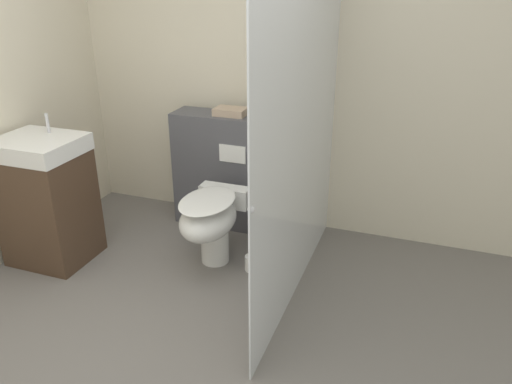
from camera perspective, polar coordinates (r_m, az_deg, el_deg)
The scene contains 9 objects.
ground_plane at distance 2.89m, azimuth -13.75°, elevation -20.49°, with size 12.00×12.00×0.00m, color slate.
wall_back at distance 4.05m, azimuth 1.03°, elevation 13.35°, with size 8.00×0.06×2.50m.
partition_panel at distance 4.10m, azimuth -1.88°, elevation 2.25°, with size 1.10×0.29×0.96m.
shower_glass at distance 3.06m, azimuth 5.30°, elevation 5.62°, with size 0.04×1.85×2.08m.
toilet at distance 3.59m, azimuth -5.16°, elevation -3.19°, with size 0.38×0.64×0.55m.
sink_vanity at distance 3.92m, azimuth -22.75°, elevation -0.85°, with size 0.57×0.50×1.08m.
hair_drier at distance 3.79m, azimuth 2.76°, elevation 9.65°, with size 0.20×0.06×0.14m.
folded_towel at distance 3.97m, azimuth -2.91°, elevation 9.16°, with size 0.25×0.17×0.06m.
spare_toilet_roll at distance 3.65m, azimuth -0.45°, elevation -8.11°, with size 0.11×0.11×0.11m.
Camera 1 is at (1.28, -1.66, 1.99)m, focal length 35.00 mm.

